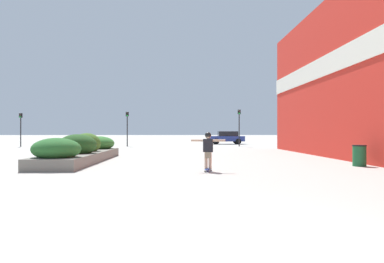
% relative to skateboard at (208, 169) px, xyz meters
% --- Properties ---
extents(ground_plane, '(300.00, 300.00, 0.00)m').
position_rel_skateboard_xyz_m(ground_plane, '(-0.59, -8.56, -0.07)').
color(ground_plane, '#ADA89E').
extents(building_wall_right, '(0.67, 30.89, 9.33)m').
position_rel_skateboard_xyz_m(building_wall_right, '(7.78, 1.59, 4.60)').
color(building_wall_right, red).
rests_on(building_wall_right, ground_plane).
extents(planter_box, '(2.03, 9.08, 1.44)m').
position_rel_skateboard_xyz_m(planter_box, '(-6.01, 4.31, 0.51)').
color(planter_box, slate).
rests_on(planter_box, ground_plane).
extents(skateboard, '(0.34, 0.74, 0.09)m').
position_rel_skateboard_xyz_m(skateboard, '(0.00, 0.00, 0.00)').
color(skateboard, navy).
rests_on(skateboard, ground_plane).
extents(skateboarder, '(1.30, 0.35, 1.41)m').
position_rel_skateboard_xyz_m(skateboarder, '(-0.00, 0.00, 0.87)').
color(skateboarder, tan).
rests_on(skateboarder, skateboard).
extents(trash_bin, '(0.59, 0.59, 0.93)m').
position_rel_skateboard_xyz_m(trash_bin, '(6.78, 1.72, 0.40)').
color(trash_bin, '#1E5B33').
rests_on(trash_bin, ground_plane).
extents(car_leftmost, '(3.94, 1.84, 1.44)m').
position_rel_skateboard_xyz_m(car_leftmost, '(16.09, 29.73, 0.70)').
color(car_leftmost, slate).
rests_on(car_leftmost, ground_plane).
extents(car_center_left, '(4.25, 2.03, 1.56)m').
position_rel_skateboard_xyz_m(car_center_left, '(4.53, 28.47, 0.75)').
color(car_center_left, navy).
rests_on(car_center_left, ground_plane).
extents(traffic_light_left, '(0.28, 0.30, 3.54)m').
position_rel_skateboard_xyz_m(traffic_light_left, '(-6.55, 22.19, 2.34)').
color(traffic_light_left, black).
rests_on(traffic_light_left, ground_plane).
extents(traffic_light_right, '(0.28, 0.30, 3.77)m').
position_rel_skateboard_xyz_m(traffic_light_right, '(4.92, 21.81, 2.48)').
color(traffic_light_right, black).
rests_on(traffic_light_right, ground_plane).
extents(traffic_light_far_left, '(0.28, 0.30, 3.40)m').
position_rel_skateboard_xyz_m(traffic_light_far_left, '(-17.33, 22.24, 2.25)').
color(traffic_light_far_left, black).
rests_on(traffic_light_far_left, ground_plane).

